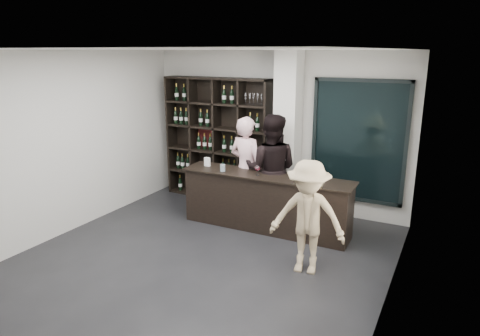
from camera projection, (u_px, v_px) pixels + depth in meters
The scene contains 12 objects.
floor at pixel (197, 264), 6.00m from camera, with size 5.00×5.50×0.01m, color black.
wine_shelf at pixel (217, 140), 8.39m from camera, with size 2.20×0.35×2.40m, color black, non-canonical shape.
structural_column at pixel (287, 135), 7.57m from camera, with size 0.40×0.40×2.90m, color silver.
glass_panel at pixel (358, 141), 7.24m from camera, with size 1.60×0.08×2.10m.
tasting_counter at pixel (266, 202), 7.05m from camera, with size 2.87×0.60×0.94m.
taster_pink at pixel (246, 169), 7.41m from camera, with size 0.66×0.44×1.82m, color beige.
taster_black at pixel (271, 169), 7.23m from camera, with size 0.92×0.72×1.89m, color black.
customer at pixel (307, 217), 5.60m from camera, with size 1.00×0.57×1.55m, color #9C8767.
wine_glass at pixel (257, 170), 6.88m from camera, with size 0.08×0.08×0.19m, color white, non-canonical shape.
spit_cup at pixel (223, 168), 7.12m from camera, with size 0.09×0.09×0.12m, color silver.
napkin_stack at pixel (310, 180), 6.61m from camera, with size 0.13×0.13×0.02m, color white.
card_stand at pixel (207, 162), 7.44m from camera, with size 0.10×0.05×0.15m, color white.
Camera 1 is at (3.04, -4.54, 2.88)m, focal length 32.00 mm.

